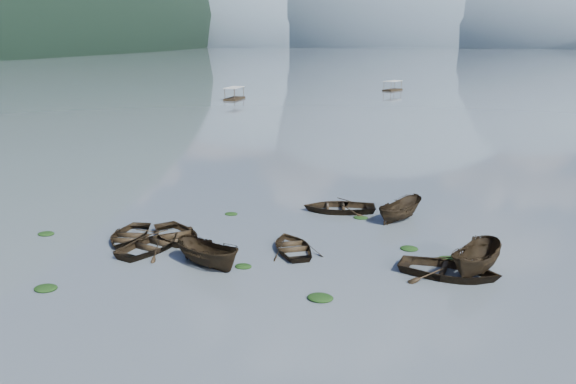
% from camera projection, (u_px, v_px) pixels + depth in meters
% --- Properties ---
extents(ground_plane, '(2400.00, 2400.00, 0.00)m').
position_uv_depth(ground_plane, '(225.00, 302.00, 25.65)').
color(ground_plane, '#4B545D').
extents(haze_mtn_a, '(520.00, 520.00, 280.00)m').
position_uv_depth(haze_mtn_a, '(264.00, 45.00, 928.00)').
color(haze_mtn_a, '#475666').
rests_on(haze_mtn_a, ground).
extents(haze_mtn_b, '(520.00, 520.00, 340.00)m').
position_uv_depth(haze_mtn_b, '(386.00, 45.00, 881.86)').
color(haze_mtn_b, '#475666').
rests_on(haze_mtn_b, ground).
extents(haze_mtn_c, '(520.00, 520.00, 260.00)m').
position_uv_depth(haze_mtn_c, '(522.00, 46.00, 835.71)').
color(haze_mtn_c, '#475666').
rests_on(haze_mtn_c, ground).
extents(rowboat_0, '(3.42, 4.49, 0.87)m').
position_uv_depth(rowboat_0, '(129.00, 239.00, 33.67)').
color(rowboat_0, black).
rests_on(rowboat_0, ground).
extents(rowboat_1, '(4.42, 5.25, 0.93)m').
position_uv_depth(rowboat_1, '(152.00, 249.00, 32.00)').
color(rowboat_1, black).
rests_on(rowboat_1, ground).
extents(rowboat_2, '(4.56, 3.31, 1.66)m').
position_uv_depth(rowboat_2, '(209.00, 266.00, 29.63)').
color(rowboat_2, black).
rests_on(rowboat_2, ground).
extents(rowboat_3, '(4.51, 5.01, 0.85)m').
position_uv_depth(rowboat_3, '(293.00, 250.00, 31.87)').
color(rowboat_3, black).
rests_on(rowboat_3, ground).
extents(rowboat_4, '(5.59, 4.41, 1.05)m').
position_uv_depth(rowboat_4, '(449.00, 276.00, 28.43)').
color(rowboat_4, black).
rests_on(rowboat_4, ground).
extents(rowboat_5, '(3.52, 4.99, 1.81)m').
position_uv_depth(rowboat_5, '(475.00, 274.00, 28.71)').
color(rowboat_5, black).
rests_on(rowboat_5, ground).
extents(rowboat_6, '(5.71, 5.70, 0.97)m').
position_uv_depth(rowboat_6, '(177.00, 240.00, 33.53)').
color(rowboat_6, black).
rests_on(rowboat_6, ground).
extents(rowboat_7, '(5.55, 4.43, 1.03)m').
position_uv_depth(rowboat_7, '(339.00, 211.00, 39.02)').
color(rowboat_7, black).
rests_on(rowboat_7, ground).
extents(rowboat_8, '(3.49, 4.33, 1.60)m').
position_uv_depth(rowboat_8, '(399.00, 219.00, 37.24)').
color(rowboat_8, black).
rests_on(rowboat_8, ground).
extents(weed_clump_0, '(1.14, 0.93, 0.25)m').
position_uv_depth(weed_clump_0, '(46.00, 289.00, 26.91)').
color(weed_clump_0, black).
rests_on(weed_clump_0, ground).
extents(weed_clump_1, '(0.91, 0.73, 0.20)m').
position_uv_depth(weed_clump_1, '(243.00, 267.00, 29.53)').
color(weed_clump_1, black).
rests_on(weed_clump_1, ground).
extents(weed_clump_2, '(1.22, 0.98, 0.27)m').
position_uv_depth(weed_clump_2, '(320.00, 299.00, 25.91)').
color(weed_clump_2, black).
rests_on(weed_clump_2, ground).
extents(weed_clump_3, '(1.03, 0.87, 0.23)m').
position_uv_depth(weed_clump_3, '(409.00, 249.00, 31.99)').
color(weed_clump_3, black).
rests_on(weed_clump_3, ground).
extents(weed_clump_4, '(1.18, 0.93, 0.24)m').
position_uv_depth(weed_clump_4, '(448.00, 261.00, 30.39)').
color(weed_clump_4, black).
rests_on(weed_clump_4, ground).
extents(weed_clump_5, '(1.03, 0.83, 0.22)m').
position_uv_depth(weed_clump_5, '(46.00, 235.00, 34.40)').
color(weed_clump_5, black).
rests_on(weed_clump_5, ground).
extents(weed_clump_6, '(0.90, 0.75, 0.19)m').
position_uv_depth(weed_clump_6, '(231.00, 214.00, 38.31)').
color(weed_clump_6, black).
rests_on(weed_clump_6, ground).
extents(weed_clump_7, '(0.98, 0.78, 0.21)m').
position_uv_depth(weed_clump_7, '(361.00, 218.00, 37.50)').
color(weed_clump_7, black).
rests_on(weed_clump_7, ground).
extents(pontoon_left, '(2.59, 5.97, 2.27)m').
position_uv_depth(pontoon_left, '(234.00, 100.00, 109.30)').
color(pontoon_left, black).
rests_on(pontoon_left, ground).
extents(pontoon_centre, '(4.41, 5.90, 2.09)m').
position_uv_depth(pontoon_centre, '(392.00, 91.00, 127.52)').
color(pontoon_centre, black).
rests_on(pontoon_centre, ground).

